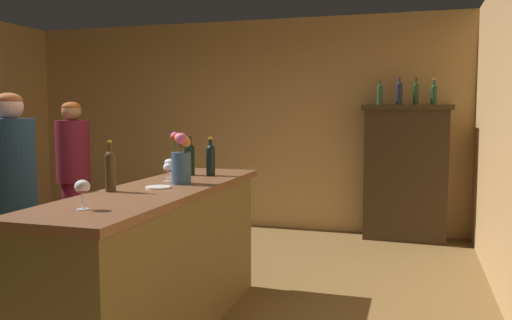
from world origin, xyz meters
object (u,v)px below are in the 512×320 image
Objects in this scene: display_bottle_left at (380,93)px; display_bottle_center at (416,93)px; wine_bottle_rose at (190,157)px; wine_glass_front at (82,188)px; cheese_plate at (158,187)px; bar_counter at (161,262)px; patron_redhead at (13,202)px; display_cabinet at (405,170)px; patron_by_cabinet at (12,195)px; wine_bottle_merlot at (211,158)px; flower_arrangement at (181,157)px; wine_glass_mid at (168,169)px; display_bottle_midright at (434,93)px; display_bottle_midleft at (399,92)px; patron_in_grey at (73,176)px; wine_bottle_syrah at (110,169)px; wine_glass_rear at (170,163)px.

display_bottle_left is 1.01× the size of display_bottle_center.
wine_glass_front is at bearing -87.54° from wine_bottle_rose.
wine_bottle_rose reaches higher than cheese_plate.
bar_counter is 1.09m from patron_redhead.
cheese_plate is at bearing 4.10° from patron_redhead.
display_cabinet is 5.15× the size of display_bottle_center.
display_cabinet is 0.99× the size of patron_by_cabinet.
bar_counter is at bearing 100.31° from cheese_plate.
wine_bottle_merlot is 0.50m from flower_arrangement.
wine_glass_mid is at bearing -118.39° from display_cabinet.
display_bottle_left is (1.22, 3.34, 0.72)m from cheese_plate.
bar_counter is 17.66× the size of wine_glass_mid.
wine_glass_mid is 3.63m from display_bottle_midright.
patron_redhead is (-2.43, -3.57, -0.84)m from display_bottle_midleft.
wine_glass_mid is (-1.63, -3.01, 0.28)m from display_cabinet.
display_bottle_center is 0.19× the size of patron_by_cabinet.
cheese_plate is at bearing -12.62° from patron_in_grey.
display_bottle_midleft is at bearing 62.27° from wine_bottle_merlot.
display_bottle_midleft is (1.67, 3.56, 0.59)m from wine_bottle_syrah.
wine_glass_rear is 1.63m from patron_in_grey.
wine_bottle_syrah is at bearing -98.06° from wine_bottle_rose.
wine_glass_mid is at bearing 105.20° from cheese_plate.
flower_arrangement is 1.17× the size of display_bottle_center.
wine_bottle_merlot is 0.92× the size of display_bottle_midleft.
wine_bottle_merlot is 1.79× the size of cheese_plate.
display_bottle_left reaches higher than cheese_plate.
wine_bottle_rose reaches higher than wine_glass_front.
patron_redhead is (-0.98, -0.26, 0.41)m from bar_counter.
wine_glass_front is 2.62m from patron_in_grey.
patron_in_grey is (-3.43, -2.06, -0.84)m from display_bottle_midright.
display_bottle_left is at bearing 67.88° from wine_bottle_syrah.
patron_by_cabinet is at bearing -133.69° from display_bottle_center.
wine_glass_rear is 3.31m from display_bottle_midleft.
display_bottle_midright is (2.01, 2.82, 0.60)m from wine_glass_rear.
wine_bottle_syrah is 2.44× the size of wine_glass_mid.
patron_in_grey is at bearing -143.80° from display_bottle_left.
wine_bottle_rose is (-1.63, -2.62, 0.33)m from display_cabinet.
wine_bottle_merlot is at bearing 67.97° from wine_glass_mid.
display_bottle_left is (-0.32, 0.00, 0.91)m from display_cabinet.
bar_counter is 3.90m from display_bottle_center.
wine_bottle_rose is at bearing -120.41° from display_bottle_midleft.
display_bottle_midright is at bearing 54.56° from wine_glass_rear.
display_cabinet is at bearing 58.06° from wine_bottle_rose.
display_cabinet is 0.97× the size of patron_redhead.
patron_in_grey is (-1.68, 0.53, -0.27)m from wine_bottle_merlot.
wine_bottle_syrah is 0.99× the size of display_bottle_midleft.
wine_bottle_syrah is (-0.22, -0.25, 0.66)m from bar_counter.
wine_bottle_syrah is at bearing -29.71° from patron_by_cabinet.
wine_glass_rear is 1.13m from patron_redhead.
display_cabinet is 3.68m from cheese_plate.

